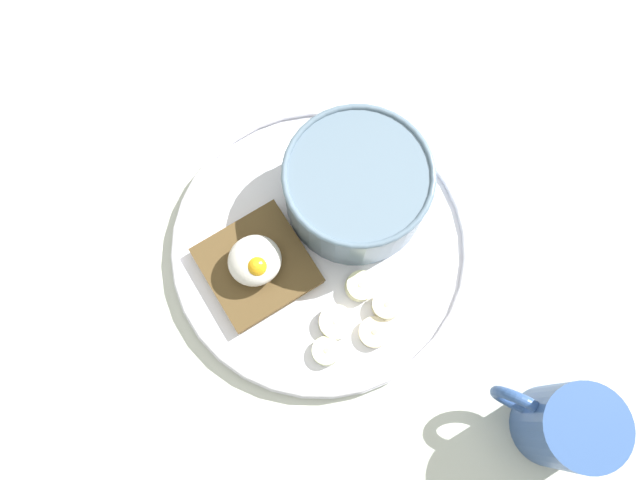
{
  "coord_description": "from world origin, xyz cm",
  "views": [
    {
      "loc": [
        7.52,
        14.66,
        63.07
      ],
      "look_at": [
        0.0,
        0.0,
        5.0
      ],
      "focal_mm": 35.0,
      "sensor_mm": 36.0,
      "label": 1
    }
  ],
  "objects_px": {
    "banana_slice_right": "(374,332)",
    "toast_slice": "(257,266)",
    "oatmeal_bowl": "(357,186)",
    "poached_egg": "(255,261)",
    "banana_slice_left": "(360,286)",
    "banana_slice_front": "(326,351)",
    "banana_slice_back": "(386,306)",
    "coffee_mug": "(565,425)",
    "banana_slice_inner": "(336,322)"
  },
  "relations": [
    {
      "from": "banana_slice_right",
      "to": "toast_slice",
      "type": "bearing_deg",
      "value": -56.85
    },
    {
      "from": "oatmeal_bowl",
      "to": "toast_slice",
      "type": "distance_m",
      "value": 0.12
    },
    {
      "from": "poached_egg",
      "to": "banana_slice_left",
      "type": "relative_size",
      "value": 1.26
    },
    {
      "from": "banana_slice_front",
      "to": "banana_slice_back",
      "type": "relative_size",
      "value": 0.93
    },
    {
      "from": "poached_egg",
      "to": "coffee_mug",
      "type": "xyz_separation_m",
      "value": [
        -0.18,
        0.26,
        0.01
      ]
    },
    {
      "from": "poached_egg",
      "to": "coffee_mug",
      "type": "height_order",
      "value": "coffee_mug"
    },
    {
      "from": "banana_slice_front",
      "to": "coffee_mug",
      "type": "bearing_deg",
      "value": 134.88
    },
    {
      "from": "toast_slice",
      "to": "coffee_mug",
      "type": "bearing_deg",
      "value": 124.28
    },
    {
      "from": "banana_slice_right",
      "to": "coffee_mug",
      "type": "xyz_separation_m",
      "value": [
        -0.1,
        0.15,
        0.03
      ]
    },
    {
      "from": "poached_egg",
      "to": "banana_slice_front",
      "type": "relative_size",
      "value": 1.78
    },
    {
      "from": "banana_slice_front",
      "to": "oatmeal_bowl",
      "type": "bearing_deg",
      "value": -128.02
    },
    {
      "from": "oatmeal_bowl",
      "to": "coffee_mug",
      "type": "xyz_separation_m",
      "value": [
        -0.06,
        0.28,
        0.0
      ]
    },
    {
      "from": "banana_slice_back",
      "to": "banana_slice_left",
      "type": "bearing_deg",
      "value": -64.92
    },
    {
      "from": "banana_slice_inner",
      "to": "coffee_mug",
      "type": "xyz_separation_m",
      "value": [
        -0.13,
        0.17,
        0.03
      ]
    },
    {
      "from": "toast_slice",
      "to": "banana_slice_right",
      "type": "bearing_deg",
      "value": 123.15
    },
    {
      "from": "banana_slice_front",
      "to": "banana_slice_left",
      "type": "relative_size",
      "value": 0.71
    },
    {
      "from": "poached_egg",
      "to": "banana_slice_front",
      "type": "xyz_separation_m",
      "value": [
        -0.02,
        0.1,
        -0.02
      ]
    },
    {
      "from": "toast_slice",
      "to": "coffee_mug",
      "type": "height_order",
      "value": "coffee_mug"
    },
    {
      "from": "toast_slice",
      "to": "banana_slice_left",
      "type": "xyz_separation_m",
      "value": [
        -0.08,
        0.06,
        -0.0
      ]
    },
    {
      "from": "poached_egg",
      "to": "banana_slice_left",
      "type": "xyz_separation_m",
      "value": [
        -0.08,
        0.06,
        -0.02
      ]
    },
    {
      "from": "banana_slice_front",
      "to": "banana_slice_left",
      "type": "xyz_separation_m",
      "value": [
        -0.06,
        -0.04,
        0.0
      ]
    },
    {
      "from": "banana_slice_left",
      "to": "banana_slice_back",
      "type": "xyz_separation_m",
      "value": [
        -0.01,
        0.03,
        -0.0
      ]
    },
    {
      "from": "oatmeal_bowl",
      "to": "banana_slice_right",
      "type": "xyz_separation_m",
      "value": [
        0.05,
        0.13,
        -0.03
      ]
    },
    {
      "from": "banana_slice_back",
      "to": "coffee_mug",
      "type": "xyz_separation_m",
      "value": [
        -0.08,
        0.17,
        0.03
      ]
    },
    {
      "from": "banana_slice_left",
      "to": "banana_slice_right",
      "type": "distance_m",
      "value": 0.05
    },
    {
      "from": "coffee_mug",
      "to": "banana_slice_front",
      "type": "bearing_deg",
      "value": -45.12
    },
    {
      "from": "banana_slice_front",
      "to": "coffee_mug",
      "type": "distance_m",
      "value": 0.22
    },
    {
      "from": "banana_slice_back",
      "to": "banana_slice_inner",
      "type": "xyz_separation_m",
      "value": [
        0.05,
        -0.01,
        -0.0
      ]
    },
    {
      "from": "poached_egg",
      "to": "banana_slice_inner",
      "type": "bearing_deg",
      "value": 117.63
    },
    {
      "from": "banana_slice_front",
      "to": "banana_slice_right",
      "type": "relative_size",
      "value": 0.91
    },
    {
      "from": "oatmeal_bowl",
      "to": "banana_slice_back",
      "type": "xyz_separation_m",
      "value": [
        0.03,
        0.11,
        -0.03
      ]
    },
    {
      "from": "poached_egg",
      "to": "banana_slice_front",
      "type": "height_order",
      "value": "poached_egg"
    },
    {
      "from": "banana_slice_left",
      "to": "banana_slice_inner",
      "type": "bearing_deg",
      "value": 28.21
    },
    {
      "from": "coffee_mug",
      "to": "banana_slice_right",
      "type": "bearing_deg",
      "value": -54.91
    },
    {
      "from": "oatmeal_bowl",
      "to": "poached_egg",
      "type": "relative_size",
      "value": 2.79
    },
    {
      "from": "banana_slice_left",
      "to": "banana_slice_inner",
      "type": "relative_size",
      "value": 0.86
    },
    {
      "from": "banana_slice_back",
      "to": "banana_slice_right",
      "type": "relative_size",
      "value": 0.97
    },
    {
      "from": "oatmeal_bowl",
      "to": "banana_slice_front",
      "type": "distance_m",
      "value": 0.16
    },
    {
      "from": "poached_egg",
      "to": "banana_slice_back",
      "type": "relative_size",
      "value": 1.66
    },
    {
      "from": "oatmeal_bowl",
      "to": "banana_slice_inner",
      "type": "distance_m",
      "value": 0.13
    },
    {
      "from": "toast_slice",
      "to": "banana_slice_left",
      "type": "distance_m",
      "value": 0.1
    },
    {
      "from": "oatmeal_bowl",
      "to": "coffee_mug",
      "type": "bearing_deg",
      "value": 101.43
    },
    {
      "from": "poached_egg",
      "to": "banana_slice_right",
      "type": "distance_m",
      "value": 0.13
    },
    {
      "from": "oatmeal_bowl",
      "to": "banana_slice_back",
      "type": "distance_m",
      "value": 0.12
    },
    {
      "from": "toast_slice",
      "to": "banana_slice_left",
      "type": "relative_size",
      "value": 2.59
    },
    {
      "from": "oatmeal_bowl",
      "to": "poached_egg",
      "type": "distance_m",
      "value": 0.12
    },
    {
      "from": "coffee_mug",
      "to": "toast_slice",
      "type": "bearing_deg",
      "value": -55.72
    },
    {
      "from": "banana_slice_inner",
      "to": "coffee_mug",
      "type": "bearing_deg",
      "value": 127.26
    },
    {
      "from": "banana_slice_back",
      "to": "banana_slice_right",
      "type": "bearing_deg",
      "value": 37.23
    },
    {
      "from": "oatmeal_bowl",
      "to": "banana_slice_back",
      "type": "height_order",
      "value": "oatmeal_bowl"
    }
  ]
}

